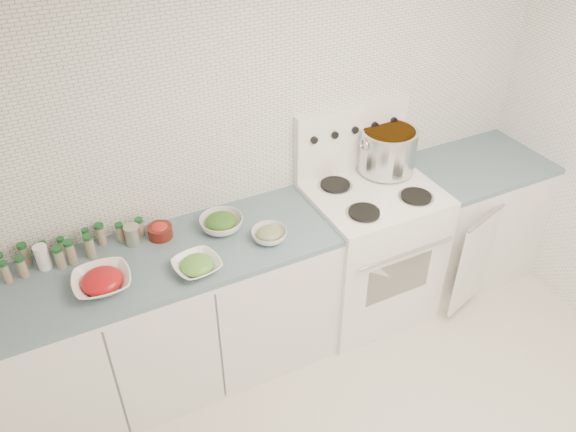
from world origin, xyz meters
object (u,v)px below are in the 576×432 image
object	(u,v)px
stove	(368,247)
bowl_tomato	(102,281)
stock_pot	(388,148)
bowl_snowpea	(197,265)

from	to	relation	value
stove	bowl_tomato	xyz separation A→B (m)	(-1.61, -0.08, 0.44)
stock_pot	bowl_snowpea	bearing A→B (deg)	-166.28
bowl_tomato	bowl_snowpea	xyz separation A→B (m)	(0.45, -0.09, -0.01)
stove	stock_pot	world-z (taller)	stove
stove	bowl_tomato	bearing A→B (deg)	-177.07
stove	bowl_snowpea	distance (m)	1.26
bowl_tomato	bowl_snowpea	distance (m)	0.46
stock_pot	bowl_snowpea	distance (m)	1.41
stock_pot	stove	bearing A→B (deg)	-139.82
bowl_snowpea	stove	bearing A→B (deg)	8.31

